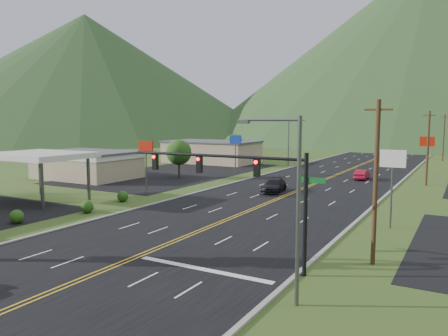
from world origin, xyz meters
The scene contains 19 objects.
traffic_signal centered at (6.48, 14.00, 5.33)m, with size 13.10×0.43×7.00m.
streetlight_east centered at (11.18, 10.00, 5.18)m, with size 3.28×0.25×9.00m.
streetlight_west centered at (-11.68, 70.00, 5.18)m, with size 3.28×0.25×9.00m.
gas_canopy centered at (-22.00, 22.00, 4.87)m, with size 10.00×8.00×5.30m.
building_west_mid centered at (-32.00, 38.00, 2.27)m, with size 14.40×10.40×4.10m.
building_west_far centered at (-28.00, 68.00, 2.26)m, with size 18.40×11.40×4.50m.
pole_sign_west_a centered at (-14.00, 30.00, 5.05)m, with size 2.00×0.18×6.40m.
pole_sign_west_b centered at (-14.00, 52.00, 5.05)m, with size 2.00×0.18×6.40m.
pole_sign_east_a centered at (13.00, 28.00, 5.05)m, with size 2.00×0.18×6.40m.
pole_sign_east_b centered at (13.00, 60.00, 5.05)m, with size 2.00×0.18×6.40m.
tree_west_a centered at (-20.00, 45.00, 3.89)m, with size 3.84×3.84×5.82m.
tree_west_b centered at (-25.00, 72.00, 3.89)m, with size 3.84×3.84×5.82m.
utility_pole_a centered at (13.50, 18.00, 5.13)m, with size 1.60×0.28×10.00m.
utility_pole_b centered at (13.50, 55.00, 5.13)m, with size 1.60×0.28×10.00m.
utility_pole_c centered at (13.50, 95.00, 5.13)m, with size 1.60×0.28×10.00m.
mountain_n centered at (0.00, 220.00, 42.50)m, with size 220.00×220.00×85.00m, color #1E3C1B.
mountain_nw centered at (-148.49, 148.49, 30.00)m, with size 190.00×190.00×60.00m, color #1E3C1B.
car_dark_mid centered at (-2.21, 39.83, 0.79)m, with size 2.20×5.42×1.57m, color black.
car_red_far centered at (4.74, 56.59, 0.73)m, with size 1.55×4.44×1.46m, color maroon.
Camera 1 is at (18.27, -9.09, 8.80)m, focal length 35.00 mm.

